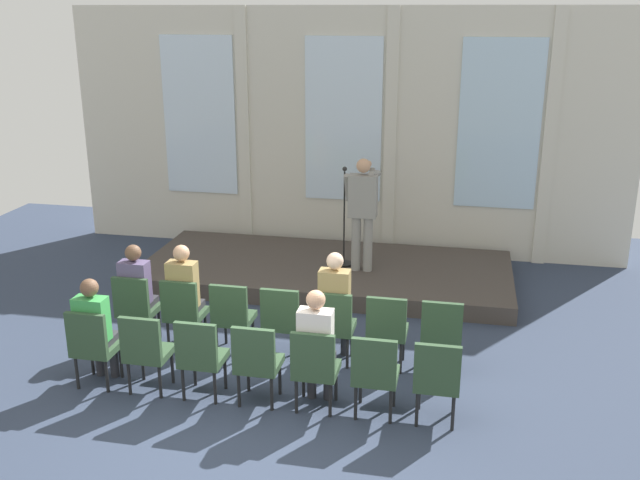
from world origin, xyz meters
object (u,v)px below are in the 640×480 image
at_px(audience_r0_c1, 185,291).
at_px(chair_r1_c5, 375,371).
at_px(chair_r1_c6, 437,377).
at_px(audience_r1_c4, 316,343).
at_px(chair_r1_c4, 315,365).
at_px(chair_r1_c2, 200,354).
at_px(chair_r0_c1, 183,310).
at_px(chair_r0_c6, 442,332).
at_px(chair_r0_c3, 282,318).
at_px(audience_r0_c4, 335,302).
at_px(chair_r0_c2, 232,314).
at_px(chair_r1_c3, 257,359).
at_px(chair_r1_c0, 93,343).
at_px(chair_r1_c1, 146,348).
at_px(chair_r0_c0, 136,305).
at_px(chair_r0_c5, 387,327).
at_px(chair_r0_c4, 334,322).
at_px(audience_r1_c0, 95,326).
at_px(audience_r0_c0, 137,288).
at_px(mic_stand, 344,244).
at_px(speaker, 363,206).

xyz_separation_m(audience_r0_c1, chair_r1_c5, (2.51, -1.16, -0.21)).
bearing_deg(chair_r1_c6, audience_r1_c4, 176.36).
bearing_deg(chair_r1_c4, chair_r1_c2, 180.00).
bearing_deg(chair_r1_c2, audience_r0_c1, 118.50).
height_order(chair_r0_c1, chair_r0_c6, same).
relative_size(chair_r0_c3, chair_r1_c4, 1.00).
xyz_separation_m(audience_r0_c4, audience_r1_c4, (0.00, -1.07, -0.02)).
relative_size(chair_r0_c2, chair_r1_c2, 1.00).
relative_size(chair_r1_c3, chair_r1_c4, 1.00).
xyz_separation_m(chair_r1_c0, chair_r1_c1, (0.63, 0.00, 0.00)).
height_order(chair_r0_c0, audience_r0_c4, audience_r0_c4).
distance_m(chair_r0_c5, chair_r0_c6, 0.63).
xyz_separation_m(chair_r0_c4, audience_r1_c0, (-2.51, -0.99, 0.18)).
height_order(chair_r0_c3, chair_r1_c4, same).
bearing_deg(audience_r0_c0, chair_r1_c3, -31.59).
bearing_deg(audience_r0_c0, chair_r1_c1, -61.54).
height_order(chair_r0_c0, chair_r1_c4, same).
relative_size(chair_r0_c0, audience_r0_c4, 0.68).
bearing_deg(chair_r1_c4, mic_stand, 95.27).
bearing_deg(chair_r0_c4, chair_r1_c1, -150.25).
bearing_deg(audience_r1_c4, chair_r0_c4, 90.00).
bearing_deg(chair_r1_c2, audience_r0_c4, 42.60).
bearing_deg(chair_r1_c6, chair_r1_c2, 180.00).
bearing_deg(chair_r1_c5, speaker, 100.47).
relative_size(speaker, audience_r0_c0, 1.31).
xyz_separation_m(mic_stand, chair_r0_c2, (-0.90, -2.75, -0.05)).
bearing_deg(chair_r0_c3, audience_r1_c0, -152.21).
relative_size(chair_r0_c3, audience_r1_c0, 0.74).
bearing_deg(audience_r0_c1, mic_stand, 60.19).
bearing_deg(chair_r0_c2, chair_r1_c4, -40.61).
distance_m(chair_r0_c2, chair_r1_c4, 1.65).
bearing_deg(chair_r1_c5, audience_r1_c0, 178.47).
height_order(speaker, audience_r1_c4, speaker).
distance_m(chair_r0_c5, chair_r1_c4, 1.25).
xyz_separation_m(chair_r0_c5, chair_r0_c6, (0.63, 0.00, 0.00)).
relative_size(chair_r0_c0, chair_r0_c6, 1.00).
distance_m(chair_r0_c6, chair_r1_c0, 3.91).
height_order(chair_r1_c0, chair_r1_c5, same).
distance_m(chair_r0_c1, chair_r0_c6, 3.14).
height_order(chair_r0_c6, audience_r1_c0, audience_r1_c0).
bearing_deg(chair_r0_c5, chair_r1_c2, -150.25).
xyz_separation_m(chair_r0_c2, chair_r1_c1, (-0.63, -1.08, 0.00)).
height_order(mic_stand, chair_r1_c2, mic_stand).
bearing_deg(chair_r0_c0, chair_r1_c1, -59.75).
distance_m(audience_r0_c0, chair_r0_c5, 3.14).
bearing_deg(audience_r0_c0, audience_r1_c4, -23.24).
xyz_separation_m(chair_r0_c0, audience_r0_c1, (0.63, 0.08, 0.21)).
bearing_deg(chair_r1_c1, chair_r1_c4, 0.00).
xyz_separation_m(chair_r0_c6, chair_r1_c4, (-1.25, -1.08, 0.00)).
distance_m(chair_r0_c3, chair_r0_c5, 1.25).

